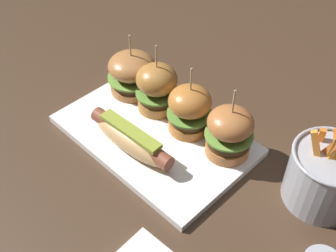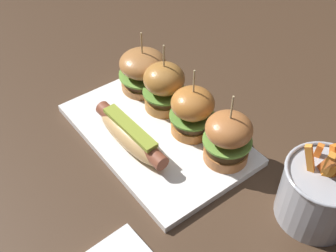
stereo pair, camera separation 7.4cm
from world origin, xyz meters
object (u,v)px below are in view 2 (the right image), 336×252
slider_far_right (228,138)px  fries_bucket (320,192)px  platter_main (157,134)px  slider_far_left (143,70)px  slider_center_left (164,87)px  hot_dog (130,134)px  slider_center_right (192,111)px

slider_far_right → fries_bucket: slider_far_right is taller
slider_far_right → fries_bucket: bearing=13.2°
platter_main → slider_far_left: (-0.12, 0.06, 0.05)m
fries_bucket → platter_main: bearing=-161.7°
slider_center_left → hot_dog: bearing=-67.4°
slider_center_right → slider_far_right: slider_far_right is taller
platter_main → slider_far_right: bearing=24.4°
hot_dog → slider_far_left: slider_far_left is taller
slider_far_left → slider_center_left: slider_center_left is taller
slider_center_right → fries_bucket: size_ratio=0.92×
slider_center_left → fries_bucket: bearing=7.0°
fries_bucket → slider_far_right: bearing=-166.8°
platter_main → slider_center_left: slider_center_left is taller
slider_center_left → slider_far_right: 0.17m
platter_main → hot_dog: (-0.00, -0.06, 0.03)m
slider_far_left → slider_center_left: 0.08m
slider_center_left → slider_center_right: (0.09, -0.00, -0.00)m
hot_dog → slider_center_left: 0.12m
slider_center_right → slider_far_right: 0.09m
slider_center_left → slider_far_right: (0.17, 0.00, -0.00)m
hot_dog → fries_bucket: fries_bucket is taller
slider_far_left → fries_bucket: fries_bucket is taller
platter_main → slider_center_left: 0.09m
platter_main → fries_bucket: bearing=18.3°
slider_center_right → fries_bucket: slider_center_right is taller
slider_far_left → platter_main: bearing=-24.9°
slider_center_left → platter_main: bearing=-48.6°
slider_far_right → fries_bucket: size_ratio=0.93×
slider_center_left → fries_bucket: slider_center_left is taller
platter_main → slider_far_left: size_ratio=2.74×
slider_far_left → slider_center_right: bearing=-1.2°
hot_dog → fries_bucket: bearing=27.6°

